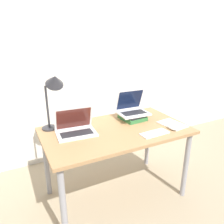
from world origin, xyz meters
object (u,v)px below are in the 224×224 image
(wireless_keyboard, at_px, (155,133))
(notepad, at_px, (172,124))
(mouse, at_px, (172,128))
(book_stack, at_px, (133,117))
(laptop_left, at_px, (76,128))
(desk_lamp, at_px, (54,87))
(laptop_on_books, at_px, (132,108))

(wireless_keyboard, bearing_deg, notepad, 17.83)
(mouse, bearing_deg, wireless_keyboard, -177.59)
(notepad, bearing_deg, book_stack, 131.82)
(laptop_left, relative_size, wireless_keyboard, 1.34)
(mouse, height_order, desk_lamp, desk_lamp)
(notepad, bearing_deg, laptop_on_books, 129.23)
(laptop_left, height_order, laptop_on_books, laptop_on_books)
(laptop_on_books, bearing_deg, book_stack, -97.68)
(desk_lamp, bearing_deg, mouse, -27.53)
(desk_lamp, bearing_deg, laptop_on_books, -6.58)
(desk_lamp, bearing_deg, laptop_left, -54.88)
(mouse, relative_size, desk_lamp, 0.20)
(laptop_left, distance_m, desk_lamp, 0.42)
(wireless_keyboard, xyz_separation_m, mouse, (0.21, 0.01, 0.01))
(laptop_on_books, distance_m, desk_lamp, 0.83)
(laptop_left, bearing_deg, laptop_on_books, 7.63)
(mouse, distance_m, desk_lamp, 1.15)
(wireless_keyboard, xyz_separation_m, desk_lamp, (-0.75, 0.51, 0.40))
(laptop_left, xyz_separation_m, mouse, (0.84, -0.33, -0.03))
(laptop_on_books, xyz_separation_m, wireless_keyboard, (-0.02, -0.42, -0.10))
(notepad, distance_m, desk_lamp, 1.19)
(laptop_left, distance_m, notepad, 0.95)
(book_stack, relative_size, desk_lamp, 0.47)
(wireless_keyboard, relative_size, mouse, 2.40)
(mouse, bearing_deg, laptop_on_books, 115.01)
(laptop_left, relative_size, desk_lamp, 0.66)
(wireless_keyboard, distance_m, desk_lamp, 0.99)
(laptop_on_books, height_order, wireless_keyboard, laptop_on_books)
(book_stack, relative_size, mouse, 2.28)
(book_stack, distance_m, notepad, 0.41)
(notepad, xyz_separation_m, desk_lamp, (-1.04, 0.42, 0.40))
(book_stack, xyz_separation_m, desk_lamp, (-0.76, 0.11, 0.38))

